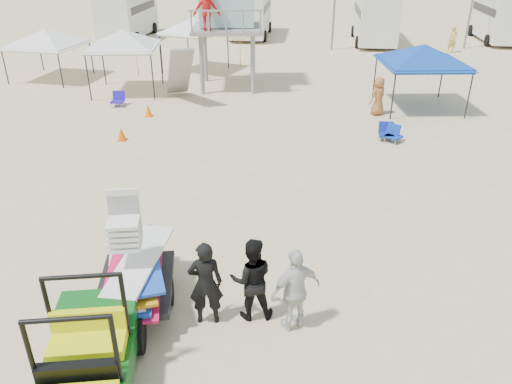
# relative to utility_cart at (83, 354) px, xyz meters

# --- Properties ---
(ground) EXTENTS (140.00, 140.00, 0.00)m
(ground) POSITION_rel_utility_cart_xyz_m (1.65, 2.14, -0.96)
(ground) COLOR beige
(ground) RESTS_ON ground
(utility_cart) EXTENTS (1.87, 2.92, 2.05)m
(utility_cart) POSITION_rel_utility_cart_xyz_m (0.00, 0.00, 0.00)
(utility_cart) COLOR #0C5015
(utility_cart) RESTS_ON ground
(surf_trailer) EXTENTS (1.85, 2.80, 2.28)m
(surf_trailer) POSITION_rel_utility_cart_xyz_m (0.00, 2.34, -0.03)
(surf_trailer) COLOR black
(surf_trailer) RESTS_ON ground
(man_left) EXTENTS (0.73, 0.55, 1.80)m
(man_left) POSITION_rel_utility_cart_xyz_m (1.52, 2.04, -0.06)
(man_left) COLOR black
(man_left) RESTS_ON ground
(man_mid) EXTENTS (0.96, 0.81, 1.75)m
(man_mid) POSITION_rel_utility_cart_xyz_m (2.37, 2.29, -0.08)
(man_mid) COLOR black
(man_mid) RESTS_ON ground
(man_right) EXTENTS (1.10, 0.91, 1.76)m
(man_right) POSITION_rel_utility_cart_xyz_m (3.22, 2.04, -0.08)
(man_right) COLOR silver
(man_right) RESTS_ON ground
(lifeguard_tower) EXTENTS (3.69, 3.69, 5.28)m
(lifeguard_tower) POSITION_rel_utility_cart_xyz_m (-0.86, 19.28, 2.98)
(lifeguard_tower) COLOR gray
(lifeguard_tower) RESTS_ON ground
(canopy_blue) EXTENTS (3.70, 3.70, 3.15)m
(canopy_blue) POSITION_rel_utility_cart_xyz_m (8.04, 16.67, 1.64)
(canopy_blue) COLOR black
(canopy_blue) RESTS_ON ground
(canopy_white_a) EXTENTS (3.48, 3.48, 3.34)m
(canopy_white_a) POSITION_rel_utility_cart_xyz_m (-5.47, 17.74, 1.84)
(canopy_white_a) COLOR black
(canopy_white_a) RESTS_ON ground
(canopy_white_b) EXTENTS (3.57, 3.57, 2.96)m
(canopy_white_b) POSITION_rel_utility_cart_xyz_m (-10.38, 19.76, 1.46)
(canopy_white_b) COLOR black
(canopy_white_b) RESTS_ON ground
(canopy_white_c) EXTENTS (3.64, 3.64, 3.31)m
(canopy_white_c) POSITION_rel_utility_cart_xyz_m (-3.14, 22.38, 1.81)
(canopy_white_c) COLOR black
(canopy_white_c) RESTS_ON ground
(umbrella_a) EXTENTS (1.93, 1.97, 1.69)m
(umbrella_a) POSITION_rel_utility_cart_xyz_m (-6.09, 21.01, -0.11)
(umbrella_a) COLOR #B62413
(umbrella_a) RESTS_ON ground
(umbrella_b) EXTENTS (2.73, 2.75, 1.92)m
(umbrella_b) POSITION_rel_utility_cart_xyz_m (-0.77, 23.64, 0.00)
(umbrella_b) COLOR gold
(umbrella_b) RESTS_ON ground
(cone_near) EXTENTS (0.34, 0.34, 0.50)m
(cone_near) POSITION_rel_utility_cart_xyz_m (-3.54, 11.34, -0.71)
(cone_near) COLOR #EA5B07
(cone_near) RESTS_ON ground
(cone_far) EXTENTS (0.34, 0.34, 0.50)m
(cone_far) POSITION_rel_utility_cart_xyz_m (-3.39, 14.16, -0.71)
(cone_far) COLOR #FF6508
(cone_far) RESTS_ON ground
(beach_chair_a) EXTENTS (0.57, 0.61, 0.64)m
(beach_chair_a) POSITION_rel_utility_cart_xyz_m (-5.18, 15.50, -0.64)
(beach_chair_a) COLOR #2110B1
(beach_chair_a) RESTS_ON ground
(beach_chair_b) EXTENTS (0.55, 0.58, 0.64)m
(beach_chair_b) POSITION_rel_utility_cart_xyz_m (6.21, 12.52, -0.64)
(beach_chair_b) COLOR #0D2092
(beach_chair_b) RESTS_ON ground
(beach_chair_c) EXTENTS (0.74, 0.85, 0.64)m
(beach_chair_c) POSITION_rel_utility_cart_xyz_m (6.45, 12.36, -0.64)
(beach_chair_c) COLOR #0E30A0
(beach_chair_c) RESTS_ON ground
(rv_far_left) EXTENTS (2.64, 6.80, 3.25)m
(rv_far_left) POSITION_rel_utility_cart_xyz_m (-10.36, 32.13, 0.84)
(rv_far_left) COLOR silver
(rv_far_left) RESTS_ON ground
(rv_mid_left) EXTENTS (2.65, 6.50, 3.25)m
(rv_mid_left) POSITION_rel_utility_cart_xyz_m (-1.36, 33.63, 0.84)
(rv_mid_left) COLOR silver
(rv_mid_left) RESTS_ON ground
(rv_mid_right) EXTENTS (2.64, 7.00, 3.25)m
(rv_mid_right) POSITION_rel_utility_cart_xyz_m (7.64, 32.13, 0.84)
(rv_mid_right) COLOR silver
(rv_mid_right) RESTS_ON ground
(rv_far_right) EXTENTS (2.64, 6.60, 3.25)m
(rv_far_right) POSITION_rel_utility_cart_xyz_m (16.64, 33.63, 0.84)
(rv_far_right) COLOR silver
(rv_far_right) RESTS_ON ground
(distant_beachgoers) EXTENTS (7.01, 14.31, 1.66)m
(distant_beachgoers) POSITION_rel_utility_cart_xyz_m (8.58, 20.69, -0.15)
(distant_beachgoers) COLOR gold
(distant_beachgoers) RESTS_ON ground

